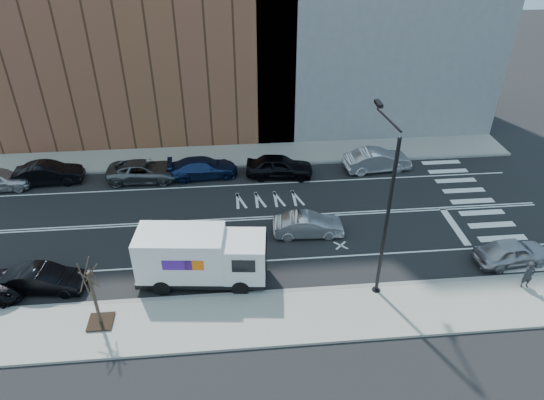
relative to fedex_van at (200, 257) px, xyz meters
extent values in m
plane|color=black|center=(2.15, 5.60, -1.64)|extent=(120.00, 120.00, 0.00)
cube|color=gray|center=(2.15, -3.20, -1.57)|extent=(44.00, 3.60, 0.15)
cube|color=gray|center=(2.15, 14.40, -1.57)|extent=(44.00, 3.60, 0.15)
cube|color=gray|center=(2.15, -1.40, -1.56)|extent=(44.00, 0.25, 0.17)
cube|color=gray|center=(2.15, 12.60, -1.56)|extent=(44.00, 0.25, 0.17)
cylinder|color=black|center=(9.15, -1.80, 2.86)|extent=(0.18, 0.18, 9.00)
cylinder|color=black|center=(9.15, -1.80, -1.54)|extent=(0.44, 0.44, 0.20)
sphere|color=black|center=(9.15, -1.80, 7.31)|extent=(0.20, 0.20, 0.20)
cylinder|color=black|center=(9.15, -0.10, 7.46)|extent=(0.11, 3.49, 0.48)
cube|color=black|center=(9.15, 1.60, 7.56)|extent=(0.25, 0.80, 0.18)
cube|color=#FFF2CC|center=(9.15, 1.60, 7.46)|extent=(0.18, 0.55, 0.03)
cube|color=black|center=(-4.85, -2.80, -1.41)|extent=(1.20, 1.20, 0.04)
cylinder|color=#382B1E|center=(-4.85, -2.80, 0.11)|extent=(0.16, 0.16, 3.20)
cylinder|color=#382B1E|center=(-4.60, -2.80, 1.51)|extent=(0.06, 0.80, 1.44)
cylinder|color=#382B1E|center=(-4.78, -2.56, 1.51)|extent=(0.81, 0.31, 1.19)
cylinder|color=#382B1E|center=(-5.06, -2.65, 1.51)|extent=(0.58, 0.76, 1.50)
cylinder|color=#382B1E|center=(-5.06, -2.94, 1.51)|extent=(0.47, 0.61, 1.37)
cylinder|color=#382B1E|center=(-4.78, -3.04, 1.51)|extent=(0.72, 0.29, 1.13)
cube|color=black|center=(-0.02, 0.00, -1.16)|extent=(6.90, 2.94, 0.32)
cube|color=silver|center=(2.35, -0.24, 0.03)|extent=(2.39, 2.53, 2.16)
cube|color=black|center=(3.44, -0.35, 0.35)|extent=(0.27, 2.00, 1.03)
cube|color=black|center=(2.23, -1.41, 0.35)|extent=(1.19, 0.16, 0.76)
cube|color=black|center=(2.46, 0.93, 0.35)|extent=(1.19, 0.16, 0.76)
cube|color=black|center=(3.40, -0.35, -1.05)|extent=(0.38, 2.17, 0.38)
cube|color=silver|center=(-0.99, 0.10, 0.25)|extent=(4.76, 2.82, 2.49)
cube|color=#47198C|center=(-1.11, -1.10, 0.41)|extent=(1.51, 0.17, 0.59)
cube|color=orange|center=(-0.25, -1.19, 0.41)|extent=(0.97, 0.12, 0.59)
cube|color=#47198C|center=(-0.87, 1.30, 0.41)|extent=(1.51, 0.17, 0.59)
cube|color=orange|center=(-0.01, 1.22, 0.41)|extent=(0.97, 0.12, 0.59)
cylinder|color=black|center=(2.02, -1.29, -1.19)|extent=(0.93, 0.39, 0.91)
cylinder|color=black|center=(2.24, 0.86, -1.19)|extent=(0.93, 0.39, 0.91)
cylinder|color=black|center=(-2.06, -0.88, -1.19)|extent=(0.93, 0.39, 0.91)
cylinder|color=black|center=(-1.85, 1.27, -1.19)|extent=(0.93, 0.39, 0.91)
imported|color=black|center=(-11.28, 11.50, -0.87)|extent=(4.80, 1.91, 1.55)
imported|color=#565B5F|center=(-4.53, 11.33, -0.92)|extent=(5.25, 2.52, 1.44)
imported|color=navy|center=(-0.25, 11.40, -0.91)|extent=(5.18, 2.41, 1.46)
imported|color=black|center=(5.35, 10.93, -0.81)|extent=(5.07, 2.51, 1.66)
imported|color=silver|center=(12.78, 11.23, -0.83)|extent=(5.13, 2.23, 1.64)
imported|color=#A6A7AB|center=(6.34, 3.59, -0.94)|extent=(4.31, 1.63, 1.41)
imported|color=black|center=(-8.23, 0.03, -0.95)|extent=(4.39, 1.97, 1.40)
imported|color=#AAAAAF|center=(17.42, -0.10, -0.91)|extent=(4.45, 2.14, 1.47)
imported|color=#222528|center=(17.09, -2.25, -0.69)|extent=(0.60, 0.41, 1.61)
camera|label=1|loc=(1.95, -20.13, 16.33)|focal=32.00mm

